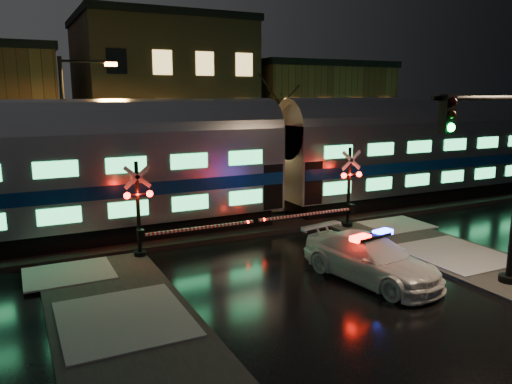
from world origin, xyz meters
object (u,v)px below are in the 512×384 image
(police_car, at_px, (371,259))
(streetlight, at_px, (71,130))
(crossing_signal_left, at_px, (148,219))
(traffic_light, at_px, (497,185))
(crossing_signal_right, at_px, (343,197))

(police_car, xyz_separation_m, streetlight, (-8.18, 12.43, 3.88))
(crossing_signal_left, relative_size, traffic_light, 0.81)
(crossing_signal_right, relative_size, streetlight, 0.68)
(police_car, relative_size, traffic_light, 0.84)
(streetlight, bearing_deg, traffic_light, -53.56)
(police_car, height_order, streetlight, streetlight)
(crossing_signal_left, height_order, streetlight, streetlight)
(police_car, bearing_deg, crossing_signal_right, 51.92)
(police_car, xyz_separation_m, traffic_light, (2.84, -2.50, 2.79))
(police_car, distance_m, streetlight, 15.38)
(traffic_light, bearing_deg, crossing_signal_right, 91.20)
(crossing_signal_right, xyz_separation_m, traffic_light, (-0.15, -8.23, 1.95))
(crossing_signal_left, distance_m, streetlight, 7.61)
(traffic_light, height_order, streetlight, streetlight)
(police_car, xyz_separation_m, crossing_signal_left, (-6.27, 5.73, 0.81))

